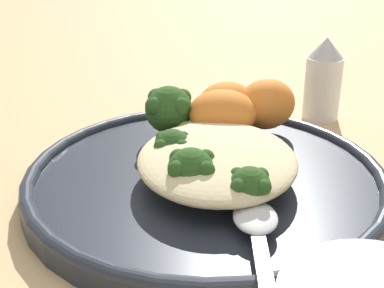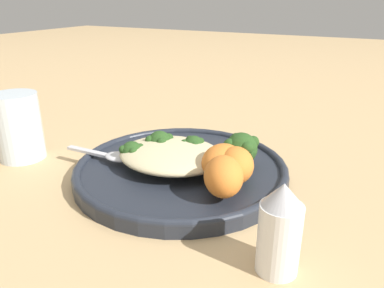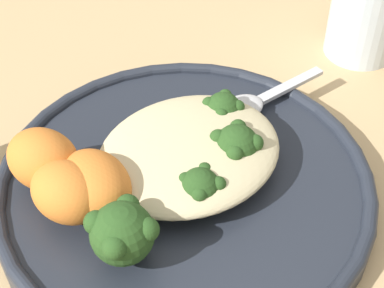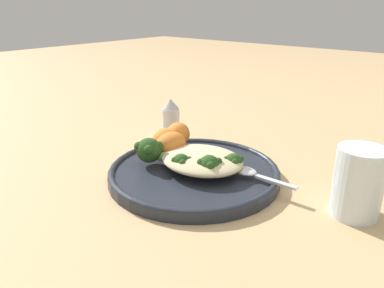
% 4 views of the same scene
% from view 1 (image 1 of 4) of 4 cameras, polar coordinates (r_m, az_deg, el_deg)
% --- Properties ---
extents(ground_plane, '(4.00, 4.00, 0.00)m').
position_cam_1_polar(ground_plane, '(0.45, 1.55, -4.75)').
color(ground_plane, tan).
extents(plate, '(0.29, 0.29, 0.02)m').
position_cam_1_polar(plate, '(0.44, 2.19, -3.79)').
color(plate, '#232833').
rests_on(plate, ground_plane).
extents(quinoa_mound, '(0.15, 0.12, 0.03)m').
position_cam_1_polar(quinoa_mound, '(0.42, 2.80, -1.62)').
color(quinoa_mound, beige).
rests_on(quinoa_mound, plate).
extents(broccoli_stalk_0, '(0.10, 0.10, 0.04)m').
position_cam_1_polar(broccoli_stalk_0, '(0.48, -1.49, 3.11)').
color(broccoli_stalk_0, '#9EBC66').
rests_on(broccoli_stalk_0, plate).
extents(broccoli_stalk_1, '(0.03, 0.09, 0.03)m').
position_cam_1_polar(broccoli_stalk_1, '(0.43, -0.32, -0.62)').
color(broccoli_stalk_1, '#9EBC66').
rests_on(broccoli_stalk_1, plate).
extents(broccoli_stalk_2, '(0.08, 0.07, 0.04)m').
position_cam_1_polar(broccoli_stalk_2, '(0.39, 0.68, -2.72)').
color(broccoli_stalk_2, '#9EBC66').
rests_on(broccoli_stalk_2, plate).
extents(broccoli_stalk_3, '(0.10, 0.03, 0.03)m').
position_cam_1_polar(broccoli_stalk_3, '(0.39, 6.00, -3.40)').
color(broccoli_stalk_3, '#9EBC66').
rests_on(broccoli_stalk_3, plate).
extents(sweet_potato_chunk_0, '(0.07, 0.07, 0.05)m').
position_cam_1_polar(sweet_potato_chunk_0, '(0.51, 8.03, 4.23)').
color(sweet_potato_chunk_0, orange).
rests_on(sweet_potato_chunk_0, plate).
extents(sweet_potato_chunk_1, '(0.05, 0.06, 0.04)m').
position_cam_1_polar(sweet_potato_chunk_1, '(0.48, 3.37, 3.30)').
color(sweet_potato_chunk_1, orange).
rests_on(sweet_potato_chunk_1, plate).
extents(sweet_potato_chunk_2, '(0.06, 0.07, 0.04)m').
position_cam_1_polar(sweet_potato_chunk_2, '(0.50, 3.75, 4.15)').
color(sweet_potato_chunk_2, orange).
rests_on(sweet_potato_chunk_2, plate).
extents(spoon, '(0.11, 0.03, 0.01)m').
position_cam_1_polar(spoon, '(0.35, 7.04, -8.72)').
color(spoon, silver).
rests_on(spoon, plate).
extents(salt_shaker, '(0.04, 0.04, 0.09)m').
position_cam_1_polar(salt_shaker, '(0.60, 13.90, 6.69)').
color(salt_shaker, white).
rests_on(salt_shaker, ground_plane).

